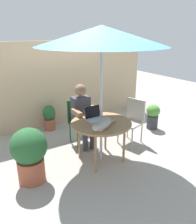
{
  "coord_description": "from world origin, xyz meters",
  "views": [
    {
      "loc": [
        -1.88,
        -2.92,
        2.14
      ],
      "look_at": [
        0.0,
        0.1,
        0.86
      ],
      "focal_mm": 36.07,
      "sensor_mm": 36.0,
      "label": 1
    }
  ],
  "objects_px": {
    "potted_plant_near_fence": "(30,153)",
    "potted_plant_corner": "(49,117)",
    "cat": "(102,124)",
    "person_seated": "(83,112)",
    "chair_occupied": "(79,118)",
    "laptop": "(94,115)",
    "patio_umbrella": "(102,36)",
    "chair_empty": "(133,118)",
    "patio_table": "(101,125)",
    "potted_plant_by_chair": "(153,115)"
  },
  "relations": [
    {
      "from": "patio_umbrella",
      "to": "chair_occupied",
      "type": "height_order",
      "value": "patio_umbrella"
    },
    {
      "from": "person_seated",
      "to": "laptop",
      "type": "relative_size",
      "value": 3.97
    },
    {
      "from": "patio_umbrella",
      "to": "potted_plant_by_chair",
      "type": "bearing_deg",
      "value": 16.7
    },
    {
      "from": "patio_table",
      "to": "person_seated",
      "type": "distance_m",
      "value": 0.66
    },
    {
      "from": "patio_umbrella",
      "to": "person_seated",
      "type": "bearing_deg",
      "value": 90.0
    },
    {
      "from": "cat",
      "to": "patio_table",
      "type": "bearing_deg",
      "value": 60.94
    },
    {
      "from": "patio_table",
      "to": "chair_occupied",
      "type": "distance_m",
      "value": 0.83
    },
    {
      "from": "patio_table",
      "to": "potted_plant_near_fence",
      "type": "relative_size",
      "value": 1.2
    },
    {
      "from": "person_seated",
      "to": "laptop",
      "type": "xyz_separation_m",
      "value": [
        -0.02,
        -0.46,
        0.09
      ]
    },
    {
      "from": "patio_table",
      "to": "potted_plant_corner",
      "type": "relative_size",
      "value": 1.75
    },
    {
      "from": "person_seated",
      "to": "potted_plant_near_fence",
      "type": "relative_size",
      "value": 1.43
    },
    {
      "from": "patio_umbrella",
      "to": "potted_plant_near_fence",
      "type": "xyz_separation_m",
      "value": [
        -1.2,
        0.06,
        -1.61
      ]
    },
    {
      "from": "cat",
      "to": "potted_plant_corner",
      "type": "xyz_separation_m",
      "value": [
        -0.16,
        1.96,
        -0.49
      ]
    },
    {
      "from": "patio_table",
      "to": "person_seated",
      "type": "height_order",
      "value": "person_seated"
    },
    {
      "from": "chair_empty",
      "to": "potted_plant_near_fence",
      "type": "distance_m",
      "value": 2.14
    },
    {
      "from": "laptop",
      "to": "patio_table",
      "type": "bearing_deg",
      "value": -82.96
    },
    {
      "from": "chair_occupied",
      "to": "potted_plant_by_chair",
      "type": "relative_size",
      "value": 1.53
    },
    {
      "from": "patio_umbrella",
      "to": "cat",
      "type": "height_order",
      "value": "patio_umbrella"
    },
    {
      "from": "chair_empty",
      "to": "cat",
      "type": "bearing_deg",
      "value": -154.14
    },
    {
      "from": "cat",
      "to": "potted_plant_corner",
      "type": "bearing_deg",
      "value": 94.77
    },
    {
      "from": "potted_plant_near_fence",
      "to": "potted_plant_by_chair",
      "type": "relative_size",
      "value": 1.48
    },
    {
      "from": "cat",
      "to": "potted_plant_corner",
      "type": "height_order",
      "value": "cat"
    },
    {
      "from": "patio_table",
      "to": "chair_occupied",
      "type": "xyz_separation_m",
      "value": [
        0.0,
        0.81,
        -0.14
      ]
    },
    {
      "from": "chair_occupied",
      "to": "potted_plant_near_fence",
      "type": "bearing_deg",
      "value": -147.9
    },
    {
      "from": "patio_umbrella",
      "to": "potted_plant_by_chair",
      "type": "xyz_separation_m",
      "value": [
        1.75,
        0.53,
        -1.76
      ]
    },
    {
      "from": "potted_plant_near_fence",
      "to": "patio_table",
      "type": "bearing_deg",
      "value": -2.79
    },
    {
      "from": "laptop",
      "to": "potted_plant_near_fence",
      "type": "distance_m",
      "value": 1.23
    },
    {
      "from": "patio_table",
      "to": "potted_plant_corner",
      "type": "xyz_separation_m",
      "value": [
        -0.3,
        1.71,
        -0.34
      ]
    },
    {
      "from": "potted_plant_near_fence",
      "to": "potted_plant_corner",
      "type": "bearing_deg",
      "value": 61.32
    },
    {
      "from": "chair_occupied",
      "to": "cat",
      "type": "distance_m",
      "value": 1.11
    },
    {
      "from": "patio_table",
      "to": "potted_plant_near_fence",
      "type": "xyz_separation_m",
      "value": [
        -1.2,
        0.06,
        -0.18
      ]
    },
    {
      "from": "person_seated",
      "to": "potted_plant_near_fence",
      "type": "xyz_separation_m",
      "value": [
        -1.2,
        -0.6,
        -0.21
      ]
    },
    {
      "from": "chair_empty",
      "to": "chair_occupied",
      "type": "bearing_deg",
      "value": 149.49
    },
    {
      "from": "potted_plant_corner",
      "to": "person_seated",
      "type": "bearing_deg",
      "value": -73.98
    },
    {
      "from": "patio_table",
      "to": "potted_plant_by_chair",
      "type": "bearing_deg",
      "value": 16.7
    },
    {
      "from": "chair_occupied",
      "to": "laptop",
      "type": "relative_size",
      "value": 2.86
    },
    {
      "from": "potted_plant_corner",
      "to": "cat",
      "type": "bearing_deg",
      "value": -85.23
    },
    {
      "from": "patio_umbrella",
      "to": "potted_plant_by_chair",
      "type": "relative_size",
      "value": 3.87
    },
    {
      "from": "potted_plant_corner",
      "to": "patio_table",
      "type": "bearing_deg",
      "value": -79.98
    },
    {
      "from": "potted_plant_near_fence",
      "to": "person_seated",
      "type": "bearing_deg",
      "value": 26.42
    },
    {
      "from": "chair_empty",
      "to": "person_seated",
      "type": "distance_m",
      "value": 1.02
    },
    {
      "from": "patio_umbrella",
      "to": "cat",
      "type": "relative_size",
      "value": 3.71
    },
    {
      "from": "patio_table",
      "to": "person_seated",
      "type": "relative_size",
      "value": 0.84
    },
    {
      "from": "patio_umbrella",
      "to": "person_seated",
      "type": "relative_size",
      "value": 1.83
    },
    {
      "from": "patio_umbrella",
      "to": "chair_empty",
      "type": "distance_m",
      "value": 1.84
    },
    {
      "from": "chair_occupied",
      "to": "person_seated",
      "type": "xyz_separation_m",
      "value": [
        0.0,
        -0.16,
        0.17
      ]
    },
    {
      "from": "chair_empty",
      "to": "potted_plant_corner",
      "type": "relative_size",
      "value": 1.51
    },
    {
      "from": "person_seated",
      "to": "potted_plant_corner",
      "type": "xyz_separation_m",
      "value": [
        -0.3,
        1.05,
        -0.37
      ]
    },
    {
      "from": "potted_plant_by_chair",
      "to": "potted_plant_corner",
      "type": "relative_size",
      "value": 0.99
    },
    {
      "from": "chair_empty",
      "to": "cat",
      "type": "distance_m",
      "value": 1.22
    }
  ]
}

